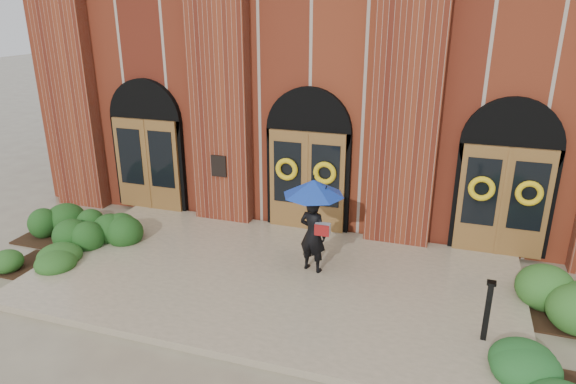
% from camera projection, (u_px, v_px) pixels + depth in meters
% --- Properties ---
extents(ground, '(90.00, 90.00, 0.00)m').
position_uv_depth(ground, '(270.00, 285.00, 10.67)').
color(ground, gray).
rests_on(ground, ground).
extents(landing, '(10.00, 5.30, 0.15)m').
position_uv_depth(landing, '(272.00, 279.00, 10.78)').
color(landing, tan).
rests_on(landing, ground).
extents(church_building, '(16.20, 12.53, 7.00)m').
position_uv_depth(church_building, '(357.00, 67.00, 17.30)').
color(church_building, maroon).
rests_on(church_building, ground).
extents(man_with_umbrella, '(1.54, 1.54, 2.03)m').
position_uv_depth(man_with_umbrella, '(313.00, 208.00, 10.50)').
color(man_with_umbrella, black).
rests_on(man_with_umbrella, landing).
extents(metal_post, '(0.16, 0.16, 1.10)m').
position_uv_depth(metal_post, '(488.00, 309.00, 8.52)').
color(metal_post, black).
rests_on(metal_post, landing).
extents(hedge_wall_left, '(2.76, 1.10, 0.71)m').
position_uv_depth(hedge_wall_left, '(76.00, 228.00, 12.51)').
color(hedge_wall_left, '#1B4416').
rests_on(hedge_wall_left, ground).
extents(hedge_front_left, '(1.28, 1.10, 0.45)m').
position_uv_depth(hedge_front_left, '(39.00, 258.00, 11.31)').
color(hedge_front_left, '#24501B').
rests_on(hedge_front_left, ground).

